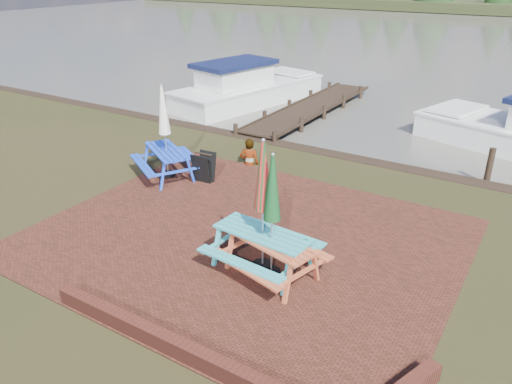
{
  "coord_description": "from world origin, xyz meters",
  "views": [
    {
      "loc": [
        5.33,
        -7.05,
        5.56
      ],
      "look_at": [
        0.07,
        1.38,
        1.0
      ],
      "focal_mm": 35.0,
      "sensor_mm": 36.0,
      "label": 1
    }
  ],
  "objects_px": {
    "picnic_table_red": "(272,236)",
    "chalkboard": "(204,167)",
    "picnic_table_teal": "(263,226)",
    "jetty": "(309,108)",
    "boat_jetty": "(246,90)",
    "person": "(249,139)",
    "picnic_table_blue": "(166,146)"
  },
  "relations": [
    {
      "from": "picnic_table_teal",
      "to": "chalkboard",
      "type": "bearing_deg",
      "value": 146.35
    },
    {
      "from": "jetty",
      "to": "picnic_table_teal",
      "type": "bearing_deg",
      "value": -68.09
    },
    {
      "from": "boat_jetty",
      "to": "person",
      "type": "distance_m",
      "value": 7.96
    },
    {
      "from": "picnic_table_teal",
      "to": "jetty",
      "type": "relative_size",
      "value": 0.3
    },
    {
      "from": "picnic_table_teal",
      "to": "person",
      "type": "height_order",
      "value": "picnic_table_teal"
    },
    {
      "from": "picnic_table_red",
      "to": "person",
      "type": "distance_m",
      "value": 5.92
    },
    {
      "from": "picnic_table_blue",
      "to": "picnic_table_teal",
      "type": "bearing_deg",
      "value": 2.15
    },
    {
      "from": "picnic_table_red",
      "to": "picnic_table_teal",
      "type": "bearing_deg",
      "value": 170.25
    },
    {
      "from": "chalkboard",
      "to": "boat_jetty",
      "type": "bearing_deg",
      "value": 111.03
    },
    {
      "from": "picnic_table_red",
      "to": "person",
      "type": "bearing_deg",
      "value": 140.96
    },
    {
      "from": "picnic_table_red",
      "to": "picnic_table_blue",
      "type": "xyz_separation_m",
      "value": [
        -5.03,
        2.74,
        0.04
      ]
    },
    {
      "from": "jetty",
      "to": "boat_jetty",
      "type": "bearing_deg",
      "value": 177.15
    },
    {
      "from": "picnic_table_red",
      "to": "chalkboard",
      "type": "height_order",
      "value": "picnic_table_red"
    },
    {
      "from": "picnic_table_teal",
      "to": "person",
      "type": "relative_size",
      "value": 1.66
    },
    {
      "from": "picnic_table_teal",
      "to": "boat_jetty",
      "type": "xyz_separation_m",
      "value": [
        -7.67,
        11.24,
        -0.5
      ]
    },
    {
      "from": "person",
      "to": "picnic_table_blue",
      "type": "bearing_deg",
      "value": 30.94
    },
    {
      "from": "picnic_table_blue",
      "to": "jetty",
      "type": "xyz_separation_m",
      "value": [
        0.3,
        8.46,
        -0.8
      ]
    },
    {
      "from": "picnic_table_teal",
      "to": "picnic_table_blue",
      "type": "relative_size",
      "value": 1.03
    },
    {
      "from": "picnic_table_red",
      "to": "jetty",
      "type": "height_order",
      "value": "picnic_table_red"
    },
    {
      "from": "boat_jetty",
      "to": "picnic_table_red",
      "type": "bearing_deg",
      "value": -42.75
    },
    {
      "from": "picnic_table_red",
      "to": "person",
      "type": "relative_size",
      "value": 1.55
    },
    {
      "from": "picnic_table_teal",
      "to": "jetty",
      "type": "xyz_separation_m",
      "value": [
        -4.46,
        11.08,
        -0.83
      ]
    },
    {
      "from": "picnic_table_teal",
      "to": "person",
      "type": "distance_m",
      "value": 5.66
    },
    {
      "from": "picnic_table_teal",
      "to": "person",
      "type": "xyz_separation_m",
      "value": [
        -3.28,
        4.61,
        -0.14
      ]
    },
    {
      "from": "jetty",
      "to": "picnic_table_red",
      "type": "bearing_deg",
      "value": -67.11
    },
    {
      "from": "picnic_table_red",
      "to": "jetty",
      "type": "distance_m",
      "value": 12.18
    },
    {
      "from": "picnic_table_teal",
      "to": "chalkboard",
      "type": "height_order",
      "value": "picnic_table_teal"
    },
    {
      "from": "picnic_table_teal",
      "to": "picnic_table_blue",
      "type": "height_order",
      "value": "picnic_table_teal"
    },
    {
      "from": "picnic_table_blue",
      "to": "chalkboard",
      "type": "distance_m",
      "value": 1.26
    },
    {
      "from": "boat_jetty",
      "to": "picnic_table_teal",
      "type": "bearing_deg",
      "value": -43.4
    },
    {
      "from": "picnic_table_teal",
      "to": "picnic_table_red",
      "type": "xyz_separation_m",
      "value": [
        0.27,
        -0.12,
        -0.06
      ]
    },
    {
      "from": "jetty",
      "to": "boat_jetty",
      "type": "distance_m",
      "value": 3.24
    }
  ]
}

